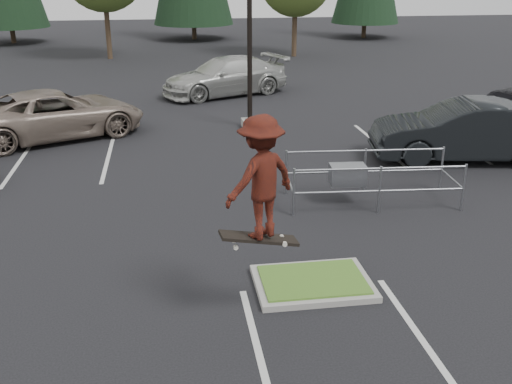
{
  "coord_description": "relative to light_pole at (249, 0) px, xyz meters",
  "views": [
    {
      "loc": [
        -2.59,
        -9.76,
        5.76
      ],
      "look_at": [
        -0.87,
        1.5,
        1.41
      ],
      "focal_mm": 42.0,
      "sensor_mm": 36.0,
      "label": 1
    }
  ],
  "objects": [
    {
      "name": "ground",
      "position": [
        -0.5,
        -12.0,
        -4.56
      ],
      "size": [
        120.0,
        120.0,
        0.0
      ],
      "primitive_type": "plane",
      "color": "black",
      "rests_on": "ground"
    },
    {
      "name": "grass_median",
      "position": [
        -0.5,
        -12.0,
        -4.48
      ],
      "size": [
        2.2,
        1.6,
        0.16
      ],
      "color": "gray",
      "rests_on": "ground"
    },
    {
      "name": "stall_lines",
      "position": [
        -1.85,
        -5.98,
        -4.56
      ],
      "size": [
        22.62,
        17.6,
        0.01
      ],
      "color": "silver",
      "rests_on": "ground"
    },
    {
      "name": "light_pole",
      "position": [
        0.0,
        0.0,
        0.0
      ],
      "size": [
        0.7,
        0.6,
        10.12
      ],
      "color": "gray",
      "rests_on": "ground"
    },
    {
      "name": "cart_corral",
      "position": [
        1.52,
        -7.96,
        -3.8
      ],
      "size": [
        4.38,
        1.85,
        1.21
      ],
      "rotation": [
        0.0,
        0.0,
        -0.08
      ],
      "color": "gray",
      "rests_on": "ground"
    },
    {
      "name": "skateboarder",
      "position": [
        -1.7,
        -13.0,
        -1.95
      ],
      "size": [
        1.5,
        1.31,
        2.22
      ],
      "rotation": [
        0.0,
        0.0,
        3.68
      ],
      "color": "black",
      "rests_on": "ground"
    },
    {
      "name": "car_l_tan",
      "position": [
        -7.0,
        -0.5,
        -3.72
      ],
      "size": [
        6.68,
        5.09,
        1.69
      ],
      "primitive_type": "imported",
      "rotation": [
        0.0,
        0.0,
        2.01
      ],
      "color": "#7D6C5F",
      "rests_on": "ground"
    },
    {
      "name": "car_r_charc",
      "position": [
        6.0,
        -5.0,
        -3.63
      ],
      "size": [
        5.88,
        2.89,
        1.86
      ],
      "primitive_type": "imported",
      "rotation": [
        0.0,
        0.0,
        4.54
      ],
      "color": "black",
      "rests_on": "ground"
    },
    {
      "name": "car_r_black",
      "position": [
        9.5,
        -1.52,
        -3.8
      ],
      "size": [
        4.79,
        3.25,
        1.51
      ],
      "primitive_type": "imported",
      "rotation": [
        0.0,
        0.0,
        5.07
      ],
      "color": "black",
      "rests_on": "ground"
    },
    {
      "name": "car_far_silver",
      "position": [
        -0.21,
        6.04,
        -3.69
      ],
      "size": [
        6.45,
        4.51,
        1.73
      ],
      "primitive_type": "imported",
      "rotation": [
        0.0,
        0.0,
        5.1
      ],
      "color": "#B0B1AB",
      "rests_on": "ground"
    }
  ]
}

